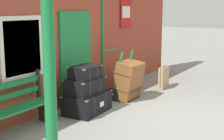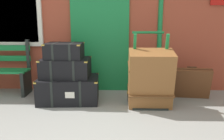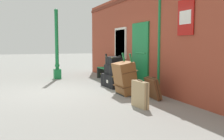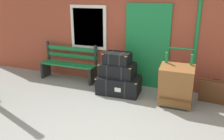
{
  "view_description": "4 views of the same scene",
  "coord_description": "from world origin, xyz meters",
  "px_view_note": "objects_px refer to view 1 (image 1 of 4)",
  "views": [
    {
      "loc": [
        -5.71,
        -2.17,
        2.18
      ],
      "look_at": [
        0.39,
        1.57,
        0.82
      ],
      "focal_mm": 52.85,
      "sensor_mm": 36.0,
      "label": 1
    },
    {
      "loc": [
        0.55,
        -2.14,
        1.42
      ],
      "look_at": [
        0.44,
        1.92,
        0.52
      ],
      "focal_mm": 38.32,
      "sensor_mm": 36.0,
      "label": 2
    },
    {
      "loc": [
        7.77,
        -1.45,
        1.43
      ],
      "look_at": [
        -0.07,
        1.56,
        0.59
      ],
      "focal_mm": 42.33,
      "sensor_mm": 36.0,
      "label": 3
    },
    {
      "loc": [
        1.45,
        -3.16,
        2.3
      ],
      "look_at": [
        -0.54,
        1.9,
        0.51
      ],
      "focal_mm": 37.23,
      "sensor_mm": 36.0,
      "label": 4
    }
  ],
  "objects_px": {
    "suitcase_charcoal": "(128,80)",
    "large_brown_trunk": "(129,80)",
    "platform_bench": "(14,109)",
    "porters_trolley": "(122,87)",
    "steamer_trunk_base": "(87,103)",
    "lamp_post": "(51,108)",
    "steamer_trunk_middle": "(85,86)",
    "suitcase_caramel": "(164,77)",
    "steamer_trunk_top": "(85,72)"
  },
  "relations": [
    {
      "from": "platform_bench",
      "to": "steamer_trunk_top",
      "type": "xyz_separation_m",
      "value": [
        1.57,
        -0.38,
        0.43
      ]
    },
    {
      "from": "steamer_trunk_middle",
      "to": "porters_trolley",
      "type": "xyz_separation_m",
      "value": [
        1.39,
        -0.09,
        -0.31
      ]
    },
    {
      "from": "lamp_post",
      "to": "large_brown_trunk",
      "type": "bearing_deg",
      "value": 16.68
    },
    {
      "from": "lamp_post",
      "to": "porters_trolley",
      "type": "relative_size",
      "value": 2.39
    },
    {
      "from": "steamer_trunk_top",
      "to": "suitcase_charcoal",
      "type": "height_order",
      "value": "steamer_trunk_top"
    },
    {
      "from": "steamer_trunk_base",
      "to": "porters_trolley",
      "type": "distance_m",
      "value": 1.36
    },
    {
      "from": "steamer_trunk_top",
      "to": "steamer_trunk_base",
      "type": "bearing_deg",
      "value": -11.32
    },
    {
      "from": "large_brown_trunk",
      "to": "steamer_trunk_middle",
      "type": "bearing_deg",
      "value": 168.97
    },
    {
      "from": "porters_trolley",
      "to": "large_brown_trunk",
      "type": "xyz_separation_m",
      "value": [
        -0.0,
        -0.18,
        0.2
      ]
    },
    {
      "from": "steamer_trunk_base",
      "to": "suitcase_caramel",
      "type": "relative_size",
      "value": 1.65
    },
    {
      "from": "suitcase_caramel",
      "to": "platform_bench",
      "type": "bearing_deg",
      "value": 168.3
    },
    {
      "from": "steamer_trunk_base",
      "to": "steamer_trunk_top",
      "type": "bearing_deg",
      "value": 168.68
    },
    {
      "from": "suitcase_charcoal",
      "to": "suitcase_caramel",
      "type": "bearing_deg",
      "value": -46.18
    },
    {
      "from": "steamer_trunk_base",
      "to": "steamer_trunk_top",
      "type": "relative_size",
      "value": 1.68
    },
    {
      "from": "steamer_trunk_middle",
      "to": "large_brown_trunk",
      "type": "relative_size",
      "value": 0.87
    },
    {
      "from": "steamer_trunk_middle",
      "to": "large_brown_trunk",
      "type": "distance_m",
      "value": 1.42
    },
    {
      "from": "lamp_post",
      "to": "suitcase_caramel",
      "type": "distance_m",
      "value": 5.69
    },
    {
      "from": "suitcase_caramel",
      "to": "suitcase_charcoal",
      "type": "bearing_deg",
      "value": 133.82
    },
    {
      "from": "lamp_post",
      "to": "suitcase_caramel",
      "type": "xyz_separation_m",
      "value": [
        5.56,
        0.93,
        -0.77
      ]
    },
    {
      "from": "steamer_trunk_middle",
      "to": "lamp_post",
      "type": "bearing_deg",
      "value": -150.88
    },
    {
      "from": "steamer_trunk_base",
      "to": "platform_bench",
      "type": "bearing_deg",
      "value": 166.39
    },
    {
      "from": "platform_bench",
      "to": "porters_trolley",
      "type": "relative_size",
      "value": 1.35
    },
    {
      "from": "steamer_trunk_base",
      "to": "suitcase_charcoal",
      "type": "bearing_deg",
      "value": 5.35
    },
    {
      "from": "steamer_trunk_base",
      "to": "large_brown_trunk",
      "type": "relative_size",
      "value": 1.11
    },
    {
      "from": "lamp_post",
      "to": "platform_bench",
      "type": "height_order",
      "value": "lamp_post"
    },
    {
      "from": "suitcase_charcoal",
      "to": "large_brown_trunk",
      "type": "bearing_deg",
      "value": -150.43
    },
    {
      "from": "large_brown_trunk",
      "to": "suitcase_caramel",
      "type": "bearing_deg",
      "value": -10.88
    },
    {
      "from": "steamer_trunk_base",
      "to": "suitcase_caramel",
      "type": "xyz_separation_m",
      "value": [
        2.84,
        -0.53,
        0.09
      ]
    },
    {
      "from": "steamer_trunk_middle",
      "to": "steamer_trunk_top",
      "type": "height_order",
      "value": "steamer_trunk_top"
    },
    {
      "from": "platform_bench",
      "to": "suitcase_charcoal",
      "type": "height_order",
      "value": "platform_bench"
    },
    {
      "from": "large_brown_trunk",
      "to": "suitcase_charcoal",
      "type": "xyz_separation_m",
      "value": [
        0.79,
        0.45,
        -0.19
      ]
    },
    {
      "from": "large_brown_trunk",
      "to": "suitcase_charcoal",
      "type": "bearing_deg",
      "value": 29.57
    },
    {
      "from": "steamer_trunk_middle",
      "to": "suitcase_charcoal",
      "type": "bearing_deg",
      "value": 4.56
    },
    {
      "from": "porters_trolley",
      "to": "suitcase_charcoal",
      "type": "xyz_separation_m",
      "value": [
        0.79,
        0.27,
        0.01
      ]
    },
    {
      "from": "lamp_post",
      "to": "porters_trolley",
      "type": "bearing_deg",
      "value": 18.95
    },
    {
      "from": "steamer_trunk_top",
      "to": "suitcase_caramel",
      "type": "height_order",
      "value": "steamer_trunk_top"
    },
    {
      "from": "steamer_trunk_base",
      "to": "porters_trolley",
      "type": "xyz_separation_m",
      "value": [
        1.35,
        -0.07,
        0.06
      ]
    },
    {
      "from": "steamer_trunk_middle",
      "to": "steamer_trunk_base",
      "type": "bearing_deg",
      "value": -32.8
    },
    {
      "from": "suitcase_caramel",
      "to": "suitcase_charcoal",
      "type": "relative_size",
      "value": 0.94
    },
    {
      "from": "platform_bench",
      "to": "porters_trolley",
      "type": "distance_m",
      "value": 3.02
    },
    {
      "from": "steamer_trunk_top",
      "to": "porters_trolley",
      "type": "relative_size",
      "value": 0.53
    },
    {
      "from": "platform_bench",
      "to": "steamer_trunk_middle",
      "type": "bearing_deg",
      "value": -13.04
    },
    {
      "from": "steamer_trunk_top",
      "to": "porters_trolley",
      "type": "distance_m",
      "value": 1.53
    },
    {
      "from": "lamp_post",
      "to": "porters_trolley",
      "type": "height_order",
      "value": "lamp_post"
    },
    {
      "from": "platform_bench",
      "to": "suitcase_caramel",
      "type": "distance_m",
      "value": 4.56
    },
    {
      "from": "steamer_trunk_middle",
      "to": "suitcase_charcoal",
      "type": "xyz_separation_m",
      "value": [
        2.18,
        0.17,
        -0.3
      ]
    },
    {
      "from": "steamer_trunk_base",
      "to": "large_brown_trunk",
      "type": "xyz_separation_m",
      "value": [
        1.35,
        -0.25,
        0.26
      ]
    },
    {
      "from": "lamp_post",
      "to": "steamer_trunk_base",
      "type": "xyz_separation_m",
      "value": [
        2.72,
        1.47,
        -0.85
      ]
    },
    {
      "from": "lamp_post",
      "to": "steamer_trunk_top",
      "type": "height_order",
      "value": "lamp_post"
    },
    {
      "from": "lamp_post",
      "to": "steamer_trunk_middle",
      "type": "height_order",
      "value": "lamp_post"
    }
  ]
}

